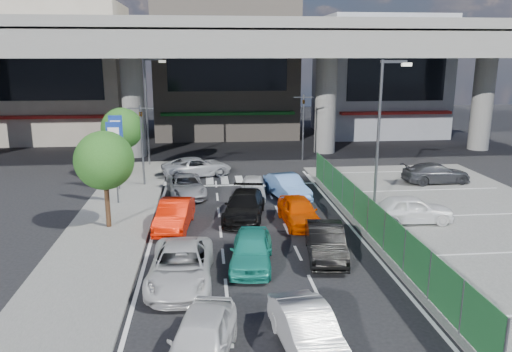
{
  "coord_description": "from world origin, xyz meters",
  "views": [
    {
      "loc": [
        -2.22,
        -19.63,
        8.29
      ],
      "look_at": [
        0.42,
        6.09,
        1.95
      ],
      "focal_mm": 35.0,
      "sensor_mm": 36.0,
      "label": 1
    }
  ],
  "objects": [
    {
      "name": "sedan_white_front_mid",
      "position": [
        0.53,
        8.77,
        0.62
      ],
      "size": [
        1.84,
        3.77,
        1.24
      ],
      "primitive_type": "imported",
      "rotation": [
        0.0,
        0.0,
        -0.11
      ],
      "color": "silver",
      "rests_on": "ground"
    },
    {
      "name": "ground",
      "position": [
        0.0,
        0.0,
        0.0
      ],
      "size": [
        120.0,
        120.0,
        0.0
      ],
      "primitive_type": "plane",
      "color": "black",
      "rests_on": "ground"
    },
    {
      "name": "parking_lot",
      "position": [
        11.0,
        2.0,
        0.03
      ],
      "size": [
        12.0,
        28.0,
        0.06
      ],
      "primitive_type": "cube",
      "color": "#5C5C59",
      "rests_on": "ground"
    },
    {
      "name": "parked_sedan_dgrey",
      "position": [
        12.76,
        10.7,
        0.7
      ],
      "size": [
        4.53,
        2.03,
        1.29
      ],
      "primitive_type": "imported",
      "rotation": [
        0.0,
        0.0,
        1.62
      ],
      "color": "#343539",
      "rests_on": "parking_lot"
    },
    {
      "name": "tree_far",
      "position": [
        -7.8,
        14.5,
        3.39
      ],
      "size": [
        2.8,
        2.8,
        4.8
      ],
      "color": "#382314",
      "rests_on": "ground"
    },
    {
      "name": "building_west",
      "position": [
        -16.0,
        31.97,
        6.49
      ],
      "size": [
        12.0,
        10.9,
        13.0
      ],
      "color": "#9F9680",
      "rests_on": "ground"
    },
    {
      "name": "sedan_black_mid",
      "position": [
        -0.31,
        4.82,
        0.68
      ],
      "size": [
        2.74,
        4.98,
        1.37
      ],
      "primitive_type": "imported",
      "rotation": [
        0.0,
        0.0,
        -0.18
      ],
      "color": "black",
      "rests_on": "ground"
    },
    {
      "name": "street_lamp_right",
      "position": [
        7.17,
        6.0,
        4.77
      ],
      "size": [
        1.65,
        0.22,
        8.0
      ],
      "color": "#595B60",
      "rests_on": "ground"
    },
    {
      "name": "fence_run",
      "position": [
        5.3,
        1.0,
        0.9
      ],
      "size": [
        0.16,
        22.0,
        1.8
      ],
      "primitive_type": null,
      "color": "#1F5C2D",
      "rests_on": "ground"
    },
    {
      "name": "taxi_orange_right",
      "position": [
        2.31,
        3.66,
        0.69
      ],
      "size": [
        1.84,
        4.13,
        1.38
      ],
      "primitive_type": "imported",
      "rotation": [
        0.0,
        0.0,
        0.05
      ],
      "color": "#E04400",
      "rests_on": "ground"
    },
    {
      "name": "wagon_silver_front_left",
      "position": [
        -3.44,
        9.44,
        0.62
      ],
      "size": [
        2.71,
        4.72,
        1.24
      ],
      "primitive_type": "imported",
      "rotation": [
        0.0,
        0.0,
        0.15
      ],
      "color": "gray",
      "rests_on": "ground"
    },
    {
      "name": "van_white_back_left",
      "position": [
        -2.47,
        -7.37,
        0.69
      ],
      "size": [
        2.43,
        4.3,
        1.38
      ],
      "primitive_type": "imported",
      "rotation": [
        0.0,
        0.0,
        -0.21
      ],
      "color": "silver",
      "rests_on": "ground"
    },
    {
      "name": "sedan_white_mid_left",
      "position": [
        -3.23,
        -2.4,
        0.69
      ],
      "size": [
        2.46,
        5.04,
        1.38
      ],
      "primitive_type": "imported",
      "rotation": [
        0.0,
        0.0,
        -0.04
      ],
      "color": "silver",
      "rests_on": "ground"
    },
    {
      "name": "hatch_black_mid_right",
      "position": [
        2.65,
        -0.56,
        0.69
      ],
      "size": [
        1.99,
        4.34,
        1.38
      ],
      "primitive_type": "imported",
      "rotation": [
        0.0,
        0.0,
        -0.13
      ],
      "color": "black",
      "rests_on": "ground"
    },
    {
      "name": "building_east",
      "position": [
        16.0,
        31.97,
        5.99
      ],
      "size": [
        12.0,
        10.9,
        12.0
      ],
      "color": "gray",
      "rests_on": "ground"
    },
    {
      "name": "tree_near",
      "position": [
        -7.0,
        4.0,
        3.39
      ],
      "size": [
        2.8,
        2.8,
        4.8
      ],
      "color": "#382314",
      "rests_on": "ground"
    },
    {
      "name": "kei_truck_front_right",
      "position": [
        2.49,
        8.38,
        0.69
      ],
      "size": [
        2.45,
        4.42,
        1.38
      ],
      "primitive_type": "imported",
      "rotation": [
        0.0,
        0.0,
        0.25
      ],
      "color": "#5988CB",
      "rests_on": "ground"
    },
    {
      "name": "signboard_near",
      "position": [
        -7.2,
        7.99,
        3.06
      ],
      "size": [
        0.8,
        0.14,
        4.7
      ],
      "color": "#595B60",
      "rests_on": "ground"
    },
    {
      "name": "taxi_teal_mid",
      "position": [
        -0.49,
        -1.09,
        0.69
      ],
      "size": [
        2.18,
        4.24,
        1.38
      ],
      "primitive_type": "imported",
      "rotation": [
        0.0,
        0.0,
        -0.14
      ],
      "color": "teal",
      "rests_on": "ground"
    },
    {
      "name": "crossing_wagon_silver",
      "position": [
        -2.85,
        14.39,
        0.67
      ],
      "size": [
        5.23,
        3.53,
        1.33
      ],
      "primitive_type": "imported",
      "rotation": [
        0.0,
        0.0,
        1.87
      ],
      "color": "#ACAFB5",
      "rests_on": "ground"
    },
    {
      "name": "street_lamp_left",
      "position": [
        -6.33,
        18.0,
        4.77
      ],
      "size": [
        1.65,
        0.22,
        8.0
      ],
      "color": "#595B60",
      "rests_on": "ground"
    },
    {
      "name": "traffic_light_left",
      "position": [
        -6.2,
        12.0,
        3.94
      ],
      "size": [
        1.6,
        1.24,
        5.2
      ],
      "color": "#595B60",
      "rests_on": "ground"
    },
    {
      "name": "parked_sedan_white",
      "position": [
        7.93,
        3.24,
        0.76
      ],
      "size": [
        4.17,
        1.86,
        1.39
      ],
      "primitive_type": "imported",
      "rotation": [
        0.0,
        0.0,
        1.52
      ],
      "color": "white",
      "rests_on": "parking_lot"
    },
    {
      "name": "sidewalk_left",
      "position": [
        -7.0,
        4.0,
        0.06
      ],
      "size": [
        4.0,
        30.0,
        0.12
      ],
      "primitive_type": "cube",
      "color": "#5C5C59",
      "rests_on": "ground"
    },
    {
      "name": "building_center",
      "position": [
        0.0,
        32.97,
        7.49
      ],
      "size": [
        14.0,
        10.9,
        15.0
      ],
      "color": "gray",
      "rests_on": "ground"
    },
    {
      "name": "signboard_far",
      "position": [
        -7.6,
        10.99,
        3.06
      ],
      "size": [
        0.8,
        0.14,
        4.7
      ],
      "color": "#595B60",
      "rests_on": "ground"
    },
    {
      "name": "expressway",
      "position": [
        0.0,
        22.0,
        8.76
      ],
      "size": [
        64.0,
        14.0,
        10.75
      ],
      "color": "slate",
      "rests_on": "ground"
    },
    {
      "name": "taxi_orange_left",
      "position": [
        -3.8,
        3.69,
        0.69
      ],
      "size": [
        1.93,
        4.33,
        1.38
      ],
      "primitive_type": "imported",
      "rotation": [
        0.0,
        0.0,
        -0.12
      ],
      "color": "red",
      "rests_on": "ground"
    },
    {
      "name": "traffic_light_right",
      "position": [
        5.5,
        19.0,
        3.94
      ],
      "size": [
        1.6,
        1.24,
        5.2
      ],
      "color": "#595B60",
      "rests_on": "ground"
    },
    {
      "name": "hatch_white_back_mid",
      "position": [
        0.54,
        -7.2,
        0.65
      ],
      "size": [
        1.88,
        4.11,
        1.31
      ],
      "primitive_type": "imported",
      "rotation": [
        0.0,
        0.0,
        0.13
      ],
      "color": "silver",
      "rests_on": "ground"
    },
    {
      "name": "traffic_cone",
      "position": [
        5.92,
        3.7,
        0.4
      ],
      "size": [
        0.37,
        0.37,
        0.67
      ],
      "primitive_type": "cone",
      "rotation": [
        0.0,
        0.0,
        -0.06
      ],
      "color": "#F5360D",
      "rests_on": "parking_lot"
    }
  ]
}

